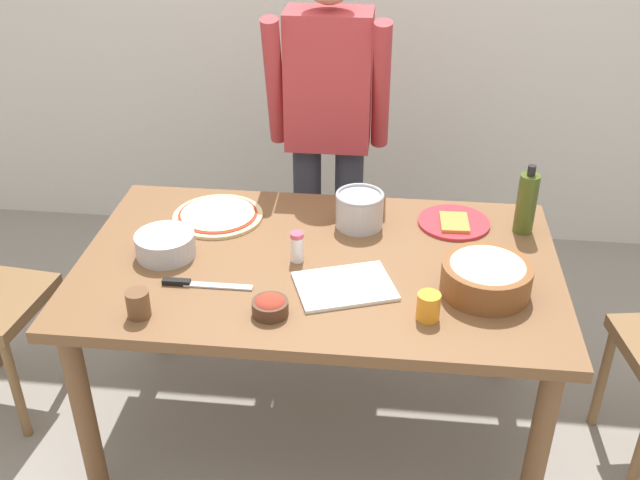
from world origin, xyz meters
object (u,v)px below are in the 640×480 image
(dining_table, at_px, (318,283))
(chef_knife, at_px, (196,284))
(mixing_bowl_steel, at_px, (165,245))
(olive_oil_bottle, at_px, (526,203))
(pizza_raw_on_board, at_px, (218,215))
(steel_pot, at_px, (359,209))
(small_sauce_bowl, at_px, (270,306))
(salt_shaker, at_px, (297,247))
(cutting_board_white, at_px, (345,286))
(cup_orange, at_px, (428,306))
(plate_with_slice, at_px, (454,222))
(popcorn_bowl, at_px, (486,275))
(cup_small_brown, at_px, (138,304))
(person_cook, at_px, (328,125))

(dining_table, xyz_separation_m, chef_knife, (-0.37, -0.19, 0.10))
(dining_table, distance_m, mixing_bowl_steel, 0.53)
(olive_oil_bottle, height_order, chef_knife, olive_oil_bottle)
(mixing_bowl_steel, xyz_separation_m, chef_knife, (0.15, -0.17, -0.03))
(pizza_raw_on_board, bearing_deg, steel_pot, -0.22)
(small_sauce_bowl, distance_m, salt_shaker, 0.31)
(cutting_board_white, bearing_deg, cup_orange, -27.02)
(pizza_raw_on_board, xyz_separation_m, cutting_board_white, (0.50, -0.40, -0.00))
(plate_with_slice, relative_size, cup_orange, 3.06)
(popcorn_bowl, bearing_deg, mixing_bowl_steel, 174.42)
(steel_pot, bearing_deg, mixing_bowl_steel, -156.73)
(steel_pot, distance_m, cup_orange, 0.58)
(mixing_bowl_steel, bearing_deg, steel_pot, 23.27)
(popcorn_bowl, distance_m, olive_oil_bottle, 0.43)
(steel_pot, height_order, cup_orange, steel_pot)
(small_sauce_bowl, bearing_deg, cup_orange, 3.53)
(pizza_raw_on_board, relative_size, chef_knife, 1.14)
(olive_oil_bottle, relative_size, cutting_board_white, 0.85)
(mixing_bowl_steel, distance_m, salt_shaker, 0.45)
(popcorn_bowl, distance_m, steel_pot, 0.56)
(steel_pot, height_order, cutting_board_white, steel_pot)
(small_sauce_bowl, bearing_deg, dining_table, 70.49)
(small_sauce_bowl, distance_m, cutting_board_white, 0.27)
(small_sauce_bowl, xyz_separation_m, salt_shaker, (0.04, 0.30, 0.02))
(small_sauce_bowl, relative_size, salt_shaker, 1.04)
(dining_table, xyz_separation_m, popcorn_bowl, (0.54, -0.12, 0.15))
(steel_pot, bearing_deg, popcorn_bowl, -42.01)
(plate_with_slice, bearing_deg, olive_oil_bottle, -5.08)
(dining_table, relative_size, plate_with_slice, 6.15)
(plate_with_slice, distance_m, mixing_bowl_steel, 1.03)
(cup_small_brown, bearing_deg, person_cook, 67.93)
(popcorn_bowl, height_order, mixing_bowl_steel, popcorn_bowl)
(steel_pot, xyz_separation_m, cup_orange, (0.24, -0.53, -0.02))
(popcorn_bowl, xyz_separation_m, olive_oil_bottle, (0.16, 0.40, 0.05))
(mixing_bowl_steel, height_order, small_sauce_bowl, mixing_bowl_steel)
(pizza_raw_on_board, bearing_deg, small_sauce_bowl, -62.81)
(cutting_board_white, bearing_deg, cup_small_brown, -160.45)
(olive_oil_bottle, bearing_deg, popcorn_bowl, -112.45)
(plate_with_slice, xyz_separation_m, popcorn_bowl, (0.08, -0.42, 0.05))
(cutting_board_white, distance_m, chef_knife, 0.47)
(plate_with_slice, height_order, small_sauce_bowl, small_sauce_bowl)
(small_sauce_bowl, bearing_deg, mixing_bowl_steel, 144.36)
(dining_table, relative_size, olive_oil_bottle, 6.25)
(mixing_bowl_steel, height_order, steel_pot, steel_pot)
(cup_orange, bearing_deg, olive_oil_bottle, 58.29)
(person_cook, relative_size, plate_with_slice, 6.23)
(plate_with_slice, bearing_deg, person_cook, 137.61)
(plate_with_slice, height_order, mixing_bowl_steel, mixing_bowl_steel)
(cutting_board_white, bearing_deg, mixing_bowl_steel, 168.08)
(steel_pot, relative_size, cutting_board_white, 0.58)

